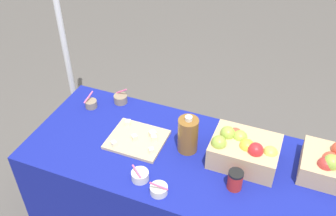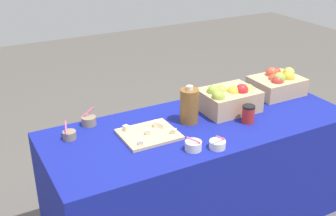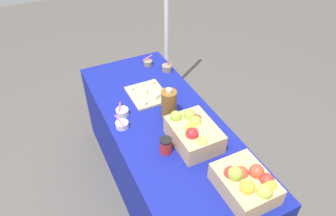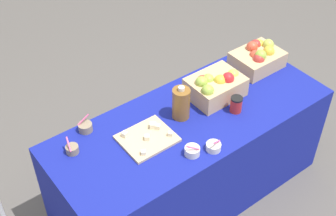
{
  "view_description": "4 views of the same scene",
  "coord_description": "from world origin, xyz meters",
  "px_view_note": "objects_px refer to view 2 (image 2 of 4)",
  "views": [
    {
      "loc": [
        0.43,
        -1.43,
        2.27
      ],
      "look_at": [
        -0.16,
        0.04,
        1.02
      ],
      "focal_mm": 40.87,
      "sensor_mm": 36.0,
      "label": 1
    },
    {
      "loc": [
        -1.27,
        -1.93,
        1.9
      ],
      "look_at": [
        -0.2,
        0.04,
        0.87
      ],
      "focal_mm": 45.29,
      "sensor_mm": 36.0,
      "label": 2
    },
    {
      "loc": [
        1.51,
        -0.7,
        2.23
      ],
      "look_at": [
        0.01,
        0.02,
        0.86
      ],
      "focal_mm": 33.29,
      "sensor_mm": 36.0,
      "label": 3
    },
    {
      "loc": [
        -1.45,
        -1.67,
        2.75
      ],
      "look_at": [
        -0.16,
        0.04,
        0.88
      ],
      "focal_mm": 49.85,
      "sensor_mm": 36.0,
      "label": 4
    }
  ],
  "objects_px": {
    "sample_bowl_mid": "(193,146)",
    "coffee_cup": "(248,114)",
    "apple_crate_left": "(277,83)",
    "apple_crate_middle": "(228,98)",
    "sample_bowl_extra": "(69,135)",
    "cider_jug": "(189,106)",
    "cutting_board_front": "(149,134)",
    "sample_bowl_far": "(89,121)",
    "sample_bowl_near": "(217,144)"
  },
  "relations": [
    {
      "from": "sample_bowl_mid",
      "to": "coffee_cup",
      "type": "xyz_separation_m",
      "value": [
        0.47,
        0.13,
        0.03
      ]
    },
    {
      "from": "apple_crate_left",
      "to": "coffee_cup",
      "type": "relative_size",
      "value": 3.11
    },
    {
      "from": "apple_crate_middle",
      "to": "sample_bowl_mid",
      "type": "xyz_separation_m",
      "value": [
        -0.46,
        -0.33,
        -0.06
      ]
    },
    {
      "from": "sample_bowl_extra",
      "to": "coffee_cup",
      "type": "distance_m",
      "value": 1.07
    },
    {
      "from": "cider_jug",
      "to": "cutting_board_front",
      "type": "bearing_deg",
      "value": -171.6
    },
    {
      "from": "sample_bowl_mid",
      "to": "sample_bowl_extra",
      "type": "height_order",
      "value": "sample_bowl_extra"
    },
    {
      "from": "apple_crate_left",
      "to": "sample_bowl_far",
      "type": "xyz_separation_m",
      "value": [
        -1.34,
        0.16,
        -0.05
      ]
    },
    {
      "from": "sample_bowl_extra",
      "to": "coffee_cup",
      "type": "relative_size",
      "value": 0.88
    },
    {
      "from": "sample_bowl_mid",
      "to": "sample_bowl_extra",
      "type": "bearing_deg",
      "value": 141.57
    },
    {
      "from": "apple_crate_middle",
      "to": "sample_bowl_extra",
      "type": "bearing_deg",
      "value": 173.8
    },
    {
      "from": "sample_bowl_near",
      "to": "sample_bowl_mid",
      "type": "bearing_deg",
      "value": 159.62
    },
    {
      "from": "sample_bowl_extra",
      "to": "coffee_cup",
      "type": "bearing_deg",
      "value": -16.95
    },
    {
      "from": "apple_crate_middle",
      "to": "sample_bowl_near",
      "type": "xyz_separation_m",
      "value": [
        -0.34,
        -0.38,
        -0.06
      ]
    },
    {
      "from": "cider_jug",
      "to": "apple_crate_left",
      "type": "bearing_deg",
      "value": 6.99
    },
    {
      "from": "apple_crate_middle",
      "to": "cutting_board_front",
      "type": "bearing_deg",
      "value": -173.47
    },
    {
      "from": "apple_crate_middle",
      "to": "apple_crate_left",
      "type": "bearing_deg",
      "value": 8.45
    },
    {
      "from": "cider_jug",
      "to": "coffee_cup",
      "type": "height_order",
      "value": "cider_jug"
    },
    {
      "from": "apple_crate_middle",
      "to": "cutting_board_front",
      "type": "distance_m",
      "value": 0.61
    },
    {
      "from": "sample_bowl_far",
      "to": "sample_bowl_extra",
      "type": "relative_size",
      "value": 1.09
    },
    {
      "from": "cutting_board_front",
      "to": "apple_crate_middle",
      "type": "bearing_deg",
      "value": 6.53
    },
    {
      "from": "sample_bowl_extra",
      "to": "cider_jug",
      "type": "height_order",
      "value": "cider_jug"
    },
    {
      "from": "sample_bowl_far",
      "to": "cutting_board_front",
      "type": "bearing_deg",
      "value": -48.6
    },
    {
      "from": "cider_jug",
      "to": "apple_crate_middle",
      "type": "bearing_deg",
      "value": 4.75
    },
    {
      "from": "sample_bowl_near",
      "to": "coffee_cup",
      "type": "relative_size",
      "value": 0.93
    },
    {
      "from": "sample_bowl_far",
      "to": "coffee_cup",
      "type": "distance_m",
      "value": 0.97
    },
    {
      "from": "apple_crate_middle",
      "to": "cider_jug",
      "type": "xyz_separation_m",
      "value": [
        -0.31,
        -0.03,
        0.02
      ]
    },
    {
      "from": "apple_crate_middle",
      "to": "sample_bowl_mid",
      "type": "distance_m",
      "value": 0.57
    },
    {
      "from": "apple_crate_middle",
      "to": "sample_bowl_far",
      "type": "distance_m",
      "value": 0.89
    },
    {
      "from": "sample_bowl_near",
      "to": "apple_crate_left",
      "type": "bearing_deg",
      "value": 28.74
    },
    {
      "from": "coffee_cup",
      "to": "cider_jug",
      "type": "bearing_deg",
      "value": 150.9
    },
    {
      "from": "apple_crate_middle",
      "to": "coffee_cup",
      "type": "bearing_deg",
      "value": -88.62
    },
    {
      "from": "sample_bowl_far",
      "to": "cider_jug",
      "type": "distance_m",
      "value": 0.61
    },
    {
      "from": "apple_crate_left",
      "to": "cutting_board_front",
      "type": "relative_size",
      "value": 1.07
    },
    {
      "from": "sample_bowl_near",
      "to": "sample_bowl_mid",
      "type": "relative_size",
      "value": 1.11
    },
    {
      "from": "apple_crate_middle",
      "to": "sample_bowl_far",
      "type": "height_order",
      "value": "apple_crate_middle"
    },
    {
      "from": "sample_bowl_near",
      "to": "sample_bowl_far",
      "type": "height_order",
      "value": "sample_bowl_far"
    },
    {
      "from": "sample_bowl_mid",
      "to": "sample_bowl_far",
      "type": "relative_size",
      "value": 0.86
    },
    {
      "from": "sample_bowl_near",
      "to": "coffee_cup",
      "type": "xyz_separation_m",
      "value": [
        0.34,
        0.17,
        0.03
      ]
    },
    {
      "from": "sample_bowl_far",
      "to": "coffee_cup",
      "type": "xyz_separation_m",
      "value": [
        0.87,
        -0.43,
        0.03
      ]
    },
    {
      "from": "cider_jug",
      "to": "coffee_cup",
      "type": "bearing_deg",
      "value": -29.1
    },
    {
      "from": "cutting_board_front",
      "to": "sample_bowl_extra",
      "type": "distance_m",
      "value": 0.45
    },
    {
      "from": "apple_crate_middle",
      "to": "coffee_cup",
      "type": "height_order",
      "value": "apple_crate_middle"
    },
    {
      "from": "sample_bowl_mid",
      "to": "cutting_board_front",
      "type": "bearing_deg",
      "value": 118.08
    },
    {
      "from": "sample_bowl_far",
      "to": "coffee_cup",
      "type": "height_order",
      "value": "coffee_cup"
    },
    {
      "from": "apple_crate_left",
      "to": "sample_bowl_near",
      "type": "xyz_separation_m",
      "value": [
        -0.81,
        -0.45,
        -0.05
      ]
    },
    {
      "from": "sample_bowl_near",
      "to": "sample_bowl_extra",
      "type": "height_order",
      "value": "sample_bowl_near"
    },
    {
      "from": "cider_jug",
      "to": "coffee_cup",
      "type": "xyz_separation_m",
      "value": [
        0.32,
        -0.18,
        -0.05
      ]
    },
    {
      "from": "sample_bowl_extra",
      "to": "cider_jug",
      "type": "distance_m",
      "value": 0.73
    },
    {
      "from": "cutting_board_front",
      "to": "sample_bowl_mid",
      "type": "relative_size",
      "value": 3.48
    },
    {
      "from": "apple_crate_middle",
      "to": "sample_bowl_far",
      "type": "relative_size",
      "value": 3.35
    }
  ]
}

